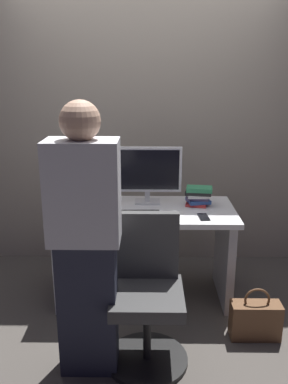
{
  "coord_description": "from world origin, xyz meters",
  "views": [
    {
      "loc": [
        0.04,
        -2.97,
        1.78
      ],
      "look_at": [
        0.0,
        -0.05,
        0.9
      ],
      "focal_mm": 38.11,
      "sensor_mm": 36.0,
      "label": 1
    }
  ],
  "objects": [
    {
      "name": "wall_back",
      "position": [
        0.0,
        0.77,
        1.5
      ],
      "size": [
        6.4,
        0.1,
        3.0
      ],
      "primitive_type": "cube",
      "color": "#9E9384",
      "rests_on": "ground"
    },
    {
      "name": "desk",
      "position": [
        0.0,
        0.0,
        0.52
      ],
      "size": [
        1.4,
        0.66,
        0.75
      ],
      "color": "white",
      "rests_on": "ground"
    },
    {
      "name": "cup_by_monitor",
      "position": [
        -0.45,
        0.16,
        0.8
      ],
      "size": [
        0.07,
        0.07,
        0.09
      ],
      "primitive_type": "cylinder",
      "color": "#D84C3F",
      "rests_on": "desk"
    },
    {
      "name": "cell_phone",
      "position": [
        0.44,
        -0.19,
        0.76
      ],
      "size": [
        0.08,
        0.15,
        0.01
      ],
      "primitive_type": "cube",
      "rotation": [
        0.0,
        0.0,
        0.08
      ],
      "color": "black",
      "rests_on": "desk"
    },
    {
      "name": "mouse",
      "position": [
        0.23,
        -0.16,
        0.77
      ],
      "size": [
        0.06,
        0.1,
        0.03
      ],
      "primitive_type": "ellipsoid",
      "color": "white",
      "rests_on": "desk"
    },
    {
      "name": "cup_near_keyboard",
      "position": [
        -0.42,
        -0.08,
        0.8
      ],
      "size": [
        0.07,
        0.07,
        0.1
      ],
      "primitive_type": "cylinder",
      "color": "#3372B2",
      "rests_on": "desk"
    },
    {
      "name": "monitor",
      "position": [
        0.02,
        0.15,
        1.01
      ],
      "size": [
        0.54,
        0.14,
        0.46
      ],
      "color": "silver",
      "rests_on": "desk"
    },
    {
      "name": "person_at_desk",
      "position": [
        -0.32,
        -0.84,
        0.84
      ],
      "size": [
        0.4,
        0.24,
        1.64
      ],
      "color": "#262838",
      "rests_on": "ground"
    },
    {
      "name": "book_stack",
      "position": [
        0.42,
        0.09,
        0.83
      ],
      "size": [
        0.22,
        0.18,
        0.15
      ],
      "color": "red",
      "rests_on": "desk"
    },
    {
      "name": "handbag",
      "position": [
        0.77,
        -0.54,
        0.14
      ],
      "size": [
        0.34,
        0.14,
        0.38
      ],
      "color": "brown",
      "rests_on": "ground"
    },
    {
      "name": "ground_plane",
      "position": [
        0.0,
        0.0,
        0.0
      ],
      "size": [
        9.0,
        9.0,
        0.0
      ],
      "primitive_type": "plane",
      "color": "#4C4742"
    },
    {
      "name": "office_chair",
      "position": [
        0.03,
        -0.74,
        0.43
      ],
      "size": [
        0.52,
        0.52,
        0.94
      ],
      "color": "black",
      "rests_on": "ground"
    },
    {
      "name": "keyboard",
      "position": [
        -0.1,
        -0.15,
        0.76
      ],
      "size": [
        0.43,
        0.14,
        0.02
      ],
      "primitive_type": "cube",
      "rotation": [
        0.0,
        0.0,
        0.02
      ],
      "color": "#262626",
      "rests_on": "desk"
    }
  ]
}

